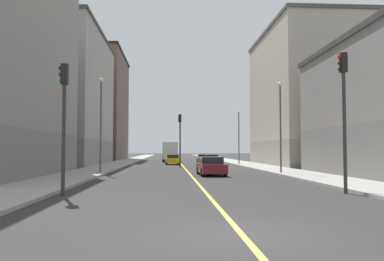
{
  "coord_description": "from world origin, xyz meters",
  "views": [
    {
      "loc": [
        -1.7,
        -9.06,
        1.98
      ],
      "look_at": [
        0.73,
        31.51,
        3.98
      ],
      "focal_mm": 36.33,
      "sensor_mm": 36.0,
      "label": 1
    }
  ],
  "objects": [
    {
      "name": "street_lamp_left_near",
      "position": [
        7.25,
        21.5,
        4.54
      ],
      "size": [
        0.36,
        0.36,
        7.26
      ],
      "color": "#4C4C51",
      "rests_on": "ground"
    },
    {
      "name": "building_right_midblock",
      "position": [
        -16.33,
        41.8,
        8.6
      ],
      "size": [
        12.16,
        20.71,
        17.19
      ],
      "color": "gray",
      "rests_on": "ground"
    },
    {
      "name": "sidewalk_left",
      "position": [
        8.52,
        49.0,
        0.07
      ],
      "size": [
        3.74,
        168.0,
        0.15
      ],
      "primitive_type": "cube",
      "color": "#9E9B93",
      "rests_on": "ground"
    },
    {
      "name": "car_red",
      "position": [
        -1.5,
        66.64,
        0.69
      ],
      "size": [
        2.07,
        4.48,
        1.4
      ],
      "color": "red",
      "rests_on": "ground"
    },
    {
      "name": "car_maroon",
      "position": [
        1.57,
        20.82,
        0.69
      ],
      "size": [
        2.02,
        4.59,
        1.42
      ],
      "color": "maroon",
      "rests_on": "ground"
    },
    {
      "name": "building_left_mid",
      "position": [
        16.33,
        38.61,
        8.48
      ],
      "size": [
        12.16,
        19.06,
        16.94
      ],
      "color": "#9D9688",
      "rests_on": "ground"
    },
    {
      "name": "traffic_light_median_far",
      "position": [
        -0.45,
        34.15,
        3.84
      ],
      "size": [
        0.4,
        0.32,
        5.92
      ],
      "color": "#2D2D2D",
      "rests_on": "ground"
    },
    {
      "name": "sidewalk_right",
      "position": [
        -8.52,
        49.0,
        0.07
      ],
      "size": [
        3.74,
        168.0,
        0.15
      ],
      "primitive_type": "cube",
      "color": "#9E9B93",
      "rests_on": "ground"
    },
    {
      "name": "car_yellow",
      "position": [
        -1.21,
        42.54,
        0.63
      ],
      "size": [
        1.96,
        4.01,
        1.3
      ],
      "color": "gold",
      "rests_on": "ground"
    },
    {
      "name": "ground_plane",
      "position": [
        0.0,
        0.0,
        0.0
      ],
      "size": [
        400.0,
        400.0,
        0.0
      ],
      "primitive_type": "plane",
      "color": "#2E2D2D",
      "rests_on": "ground"
    },
    {
      "name": "street_lamp_right_near",
      "position": [
        -7.25,
        22.94,
        4.78
      ],
      "size": [
        0.36,
        0.36,
        7.71
      ],
      "color": "#4C4C51",
      "rests_on": "ground"
    },
    {
      "name": "car_orange",
      "position": [
        3.61,
        50.26,
        0.62
      ],
      "size": [
        1.88,
        4.3,
        1.25
      ],
      "color": "orange",
      "rests_on": "ground"
    },
    {
      "name": "car_black",
      "position": [
        4.01,
        42.84,
        0.64
      ],
      "size": [
        1.96,
        4.16,
        1.31
      ],
      "color": "black",
      "rests_on": "ground"
    },
    {
      "name": "street_lamp_left_far",
      "position": [
        7.25,
        40.04,
        4.31
      ],
      "size": [
        0.36,
        0.36,
        6.83
      ],
      "color": "#4C4C51",
      "rests_on": "ground"
    },
    {
      "name": "box_truck",
      "position": [
        -1.47,
        54.22,
        1.66
      ],
      "size": [
        2.46,
        7.89,
        3.13
      ],
      "color": "maroon",
      "rests_on": "ground"
    },
    {
      "name": "building_right_distant",
      "position": [
        -16.33,
        65.56,
        10.11
      ],
      "size": [
        12.16,
        19.6,
        20.21
      ],
      "color": "brown",
      "rests_on": "ground"
    },
    {
      "name": "traffic_light_left_near",
      "position": [
        6.24,
        8.04,
        4.11
      ],
      "size": [
        0.4,
        0.32,
        6.4
      ],
      "color": "#2D2D2D",
      "rests_on": "ground"
    },
    {
      "name": "traffic_light_right_near",
      "position": [
        -6.27,
        8.04,
        3.72
      ],
      "size": [
        0.4,
        0.32,
        5.71
      ],
      "color": "#2D2D2D",
      "rests_on": "ground"
    },
    {
      "name": "lane_center_stripe",
      "position": [
        0.0,
        49.0,
        0.01
      ],
      "size": [
        0.16,
        154.0,
        0.01
      ],
      "primitive_type": "cube",
      "color": "#E5D14C",
      "rests_on": "ground"
    }
  ]
}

